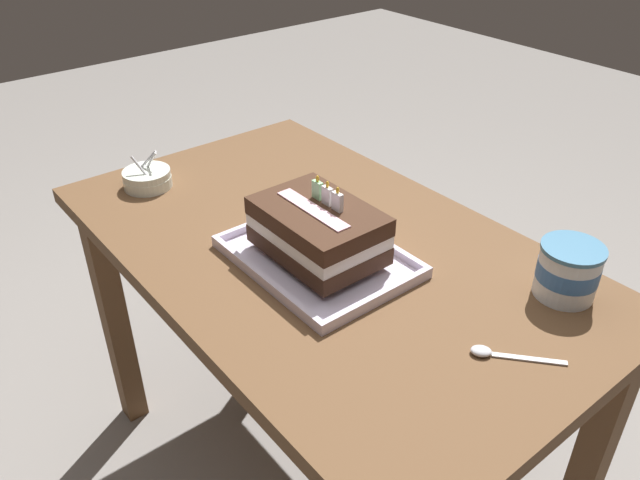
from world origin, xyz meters
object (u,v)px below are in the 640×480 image
bowl_stack (147,178)px  serving_spoon_near_tray (492,353)px  foil_tray (318,258)px  birthday_cake (318,230)px  ice_cream_tub (568,271)px

bowl_stack → serving_spoon_near_tray: size_ratio=0.90×
foil_tray → bowl_stack: bowl_stack is taller
birthday_cake → bowl_stack: birthday_cake is taller
bowl_stack → serving_spoon_near_tray: bearing=11.0°
foil_tray → bowl_stack: 0.52m
ice_cream_tub → serving_spoon_near_tray: (0.02, -0.24, -0.05)m
birthday_cake → ice_cream_tub: (0.37, 0.29, -0.02)m
serving_spoon_near_tray → bowl_stack: bearing=-169.0°
foil_tray → bowl_stack: bearing=-166.5°
foil_tray → ice_cream_tub: 0.47m
birthday_cake → bowl_stack: 0.53m
bowl_stack → ice_cream_tub: ice_cream_tub is taller
foil_tray → ice_cream_tub: (0.37, 0.29, 0.05)m
bowl_stack → ice_cream_tub: 0.97m
birthday_cake → ice_cream_tub: birthday_cake is taller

